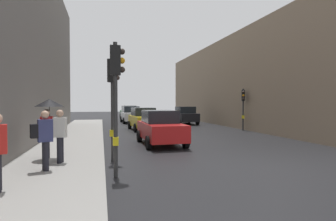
{
  "coord_description": "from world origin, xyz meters",
  "views": [
    {
      "loc": [
        -5.54,
        -8.15,
        2.17
      ],
      "look_at": [
        -1.38,
        9.42,
        1.66
      ],
      "focal_mm": 30.16,
      "sensor_mm": 36.0,
      "label": 1
    }
  ],
  "objects_px": {
    "car_yellow_taxi": "(144,119)",
    "pedestrian_with_black_backpack": "(59,133)",
    "traffic_light_near_right": "(113,89)",
    "car_white_compact": "(131,115)",
    "traffic_light_near_left": "(116,85)",
    "car_red_sedan": "(161,128)",
    "car_dark_suv": "(185,115)",
    "car_green_estate": "(129,113)",
    "pedestrian_with_grey_backpack": "(44,137)",
    "traffic_light_mid_street": "(243,102)",
    "pedestrian_with_umbrella": "(49,112)"
  },
  "relations": [
    {
      "from": "car_green_estate",
      "to": "car_white_compact",
      "type": "bearing_deg",
      "value": -93.65
    },
    {
      "from": "car_green_estate",
      "to": "traffic_light_mid_street",
      "type": "bearing_deg",
      "value": -66.64
    },
    {
      "from": "traffic_light_near_right",
      "to": "pedestrian_with_umbrella",
      "type": "distance_m",
      "value": 2.43
    },
    {
      "from": "traffic_light_near_right",
      "to": "pedestrian_with_black_backpack",
      "type": "distance_m",
      "value": 2.39
    },
    {
      "from": "car_white_compact",
      "to": "pedestrian_with_grey_backpack",
      "type": "xyz_separation_m",
      "value": [
        -4.75,
        -21.36,
        0.29
      ]
    },
    {
      "from": "traffic_light_near_left",
      "to": "pedestrian_with_black_backpack",
      "type": "relative_size",
      "value": 2.2
    },
    {
      "from": "car_white_compact",
      "to": "car_yellow_taxi",
      "type": "bearing_deg",
      "value": -89.02
    },
    {
      "from": "traffic_light_mid_street",
      "to": "traffic_light_near_right",
      "type": "bearing_deg",
      "value": -137.46
    },
    {
      "from": "traffic_light_near_right",
      "to": "car_white_compact",
      "type": "xyz_separation_m",
      "value": [
        2.67,
        19.81,
        -1.77
      ]
    },
    {
      "from": "traffic_light_mid_street",
      "to": "car_yellow_taxi",
      "type": "bearing_deg",
      "value": 164.37
    },
    {
      "from": "car_green_estate",
      "to": "car_dark_suv",
      "type": "xyz_separation_m",
      "value": [
        4.68,
        -9.33,
        0.0
      ]
    },
    {
      "from": "traffic_light_mid_street",
      "to": "car_dark_suv",
      "type": "xyz_separation_m",
      "value": [
        -2.51,
        7.32,
        -1.36
      ]
    },
    {
      "from": "car_green_estate",
      "to": "car_yellow_taxi",
      "type": "distance_m",
      "value": 14.57
    },
    {
      "from": "traffic_light_mid_street",
      "to": "pedestrian_with_black_backpack",
      "type": "height_order",
      "value": "traffic_light_mid_street"
    },
    {
      "from": "pedestrian_with_black_backpack",
      "to": "car_green_estate",
      "type": "bearing_deg",
      "value": 79.6
    },
    {
      "from": "pedestrian_with_umbrella",
      "to": "traffic_light_mid_street",
      "type": "bearing_deg",
      "value": 35.89
    },
    {
      "from": "car_yellow_taxi",
      "to": "traffic_light_mid_street",
      "type": "bearing_deg",
      "value": -15.63
    },
    {
      "from": "car_green_estate",
      "to": "car_white_compact",
      "type": "xyz_separation_m",
      "value": [
        -0.4,
        -6.26,
        0.0
      ]
    },
    {
      "from": "car_red_sedan",
      "to": "car_yellow_taxi",
      "type": "relative_size",
      "value": 0.99
    },
    {
      "from": "pedestrian_with_grey_backpack",
      "to": "car_green_estate",
      "type": "bearing_deg",
      "value": 79.44
    },
    {
      "from": "car_yellow_taxi",
      "to": "pedestrian_with_grey_backpack",
      "type": "height_order",
      "value": "pedestrian_with_grey_backpack"
    },
    {
      "from": "car_green_estate",
      "to": "pedestrian_with_umbrella",
      "type": "distance_m",
      "value": 26.28
    },
    {
      "from": "traffic_light_near_left",
      "to": "car_white_compact",
      "type": "distance_m",
      "value": 22.25
    },
    {
      "from": "traffic_light_mid_street",
      "to": "pedestrian_with_grey_backpack",
      "type": "relative_size",
      "value": 1.83
    },
    {
      "from": "traffic_light_near_left",
      "to": "pedestrian_with_grey_backpack",
      "type": "relative_size",
      "value": 2.2
    },
    {
      "from": "car_white_compact",
      "to": "car_dark_suv",
      "type": "height_order",
      "value": "same"
    },
    {
      "from": "car_red_sedan",
      "to": "pedestrian_with_black_backpack",
      "type": "distance_m",
      "value": 6.08
    },
    {
      "from": "car_red_sedan",
      "to": "pedestrian_with_umbrella",
      "type": "relative_size",
      "value": 1.98
    },
    {
      "from": "traffic_light_mid_street",
      "to": "car_green_estate",
      "type": "xyz_separation_m",
      "value": [
        -7.19,
        16.65,
        -1.36
      ]
    },
    {
      "from": "car_green_estate",
      "to": "pedestrian_with_grey_backpack",
      "type": "height_order",
      "value": "pedestrian_with_grey_backpack"
    },
    {
      "from": "car_dark_suv",
      "to": "car_red_sedan",
      "type": "bearing_deg",
      "value": -111.82
    },
    {
      "from": "car_green_estate",
      "to": "car_red_sedan",
      "type": "xyz_separation_m",
      "value": [
        -0.52,
        -22.33,
        0.0
      ]
    },
    {
      "from": "traffic_light_near_left",
      "to": "traffic_light_near_right",
      "type": "height_order",
      "value": "traffic_light_near_left"
    },
    {
      "from": "pedestrian_with_black_backpack",
      "to": "pedestrian_with_grey_backpack",
      "type": "bearing_deg",
      "value": -104.4
    },
    {
      "from": "car_white_compact",
      "to": "car_yellow_taxi",
      "type": "distance_m",
      "value": 8.31
    },
    {
      "from": "car_yellow_taxi",
      "to": "pedestrian_with_black_backpack",
      "type": "relative_size",
      "value": 2.43
    },
    {
      "from": "traffic_light_near_left",
      "to": "car_red_sedan",
      "type": "relative_size",
      "value": 0.92
    },
    {
      "from": "traffic_light_near_left",
      "to": "car_red_sedan",
      "type": "bearing_deg",
      "value": 66.8
    },
    {
      "from": "traffic_light_mid_street",
      "to": "pedestrian_with_umbrella",
      "type": "bearing_deg",
      "value": -144.11
    },
    {
      "from": "traffic_light_near_left",
      "to": "pedestrian_with_umbrella",
      "type": "bearing_deg",
      "value": 131.48
    },
    {
      "from": "traffic_light_near_right",
      "to": "car_yellow_taxi",
      "type": "relative_size",
      "value": 0.89
    },
    {
      "from": "pedestrian_with_black_backpack",
      "to": "car_red_sedan",
      "type": "bearing_deg",
      "value": 44.16
    },
    {
      "from": "traffic_light_near_right",
      "to": "pedestrian_with_grey_backpack",
      "type": "relative_size",
      "value": 2.17
    },
    {
      "from": "traffic_light_near_right",
      "to": "car_dark_suv",
      "type": "bearing_deg",
      "value": 65.14
    },
    {
      "from": "car_yellow_taxi",
      "to": "pedestrian_with_black_backpack",
      "type": "bearing_deg",
      "value": -111.06
    },
    {
      "from": "traffic_light_near_right",
      "to": "car_dark_suv",
      "type": "height_order",
      "value": "traffic_light_near_right"
    },
    {
      "from": "car_dark_suv",
      "to": "pedestrian_with_black_backpack",
      "type": "xyz_separation_m",
      "value": [
        -9.56,
        -17.23,
        0.29
      ]
    },
    {
      "from": "pedestrian_with_umbrella",
      "to": "traffic_light_near_right",
      "type": "bearing_deg",
      "value": -8.91
    },
    {
      "from": "car_yellow_taxi",
      "to": "traffic_light_near_left",
      "type": "bearing_deg",
      "value": -101.58
    },
    {
      "from": "car_dark_suv",
      "to": "pedestrian_with_black_backpack",
      "type": "relative_size",
      "value": 2.38
    }
  ]
}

